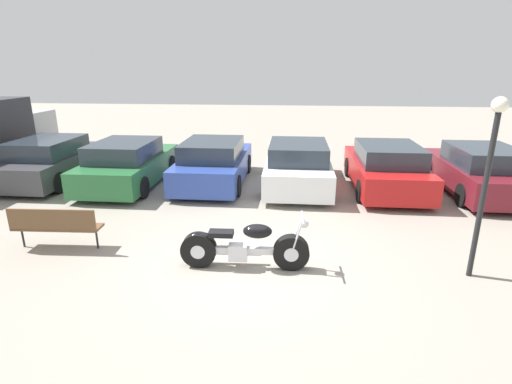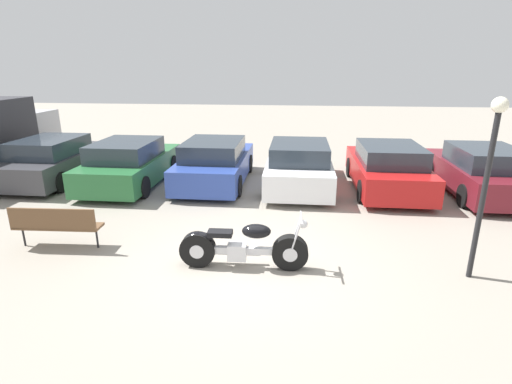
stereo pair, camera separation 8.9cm
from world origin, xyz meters
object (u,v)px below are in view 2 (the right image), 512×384
object	(u,v)px
motorcycle	(242,247)
parked_car_maroon	(482,172)
parked_car_green	(130,164)
parked_car_dark_grey	(55,160)
parked_car_blue	(215,163)
lamp_post	(489,163)
parked_car_red	(387,168)
park_bench	(55,223)
parked_car_white	(299,166)

from	to	relation	value
motorcycle	parked_car_maroon	xyz separation A→B (m)	(6.16, 5.02, 0.24)
parked_car_maroon	parked_car_green	bearing A→B (deg)	-179.41
parked_car_dark_grey	parked_car_green	world-z (taller)	same
parked_car_blue	lamp_post	bearing A→B (deg)	-43.19
parked_car_dark_grey	parked_car_red	xyz separation A→B (m)	(10.29, 0.02, 0.00)
parked_car_green	parked_car_red	bearing A→B (deg)	1.77
motorcycle	parked_car_blue	xyz separation A→B (m)	(-1.56, 5.29, 0.24)
parked_car_dark_grey	park_bench	xyz separation A→B (m)	(2.92, -4.75, -0.10)
parked_car_white	parked_car_green	bearing A→B (deg)	-176.86
parked_car_green	parked_car_blue	distance (m)	2.60
parked_car_white	park_bench	xyz separation A→B (m)	(-4.79, -4.81, -0.10)
parked_car_dark_grey	parked_car_blue	xyz separation A→B (m)	(5.14, 0.16, 0.00)
park_bench	parked_car_maroon	bearing A→B (deg)	25.00
motorcycle	parked_car_white	size ratio (longest dim) A/B	0.55
parked_car_blue	park_bench	bearing A→B (deg)	-114.35
parked_car_red	parked_car_maroon	distance (m)	2.58
motorcycle	park_bench	xyz separation A→B (m)	(-3.78, 0.39, 0.14)
parked_car_red	park_bench	size ratio (longest dim) A/B	2.42
parked_car_blue	parked_car_maroon	bearing A→B (deg)	-2.00
park_bench	lamp_post	world-z (taller)	lamp_post
parked_car_maroon	park_bench	bearing A→B (deg)	-155.00
parked_car_maroon	park_bench	world-z (taller)	parked_car_maroon
parked_car_maroon	lamp_post	size ratio (longest dim) A/B	1.37
parked_car_dark_grey	parked_car_red	distance (m)	10.29
parked_car_red	park_bench	distance (m)	8.77
parked_car_blue	park_bench	distance (m)	5.38
motorcycle	parked_car_green	xyz separation A→B (m)	(-4.13, 4.91, 0.24)
parked_car_green	parked_car_red	xyz separation A→B (m)	(7.72, 0.24, 0.00)
parked_car_green	parked_car_white	size ratio (longest dim) A/B	1.00
parked_car_green	parked_car_dark_grey	bearing A→B (deg)	175.11
parked_car_blue	parked_car_red	size ratio (longest dim) A/B	1.00
parked_car_dark_grey	lamp_post	xyz separation A→B (m)	(10.70, -5.06, 1.40)
parked_car_dark_grey	parked_car_maroon	bearing A→B (deg)	-0.51
motorcycle	parked_car_red	world-z (taller)	parked_car_red
parked_car_green	parked_car_red	world-z (taller)	same
motorcycle	parked_car_dark_grey	xyz separation A→B (m)	(-6.70, 5.13, 0.24)
motorcycle	parked_car_white	distance (m)	5.30
parked_car_dark_grey	park_bench	distance (m)	5.58
motorcycle	park_bench	size ratio (longest dim) A/B	1.34
park_bench	lamp_post	bearing A→B (deg)	-2.33
motorcycle	parked_car_red	distance (m)	6.28
parked_car_red	park_bench	world-z (taller)	parked_car_red
parked_car_blue	parked_car_white	bearing A→B (deg)	-2.07
parked_car_red	parked_car_maroon	bearing A→B (deg)	-2.97
motorcycle	lamp_post	world-z (taller)	lamp_post
parked_car_red	park_bench	xyz separation A→B (m)	(-7.36, -4.76, -0.10)
parked_car_dark_grey	parked_car_maroon	xyz separation A→B (m)	(12.86, -0.11, 0.00)
lamp_post	parked_car_blue	bearing A→B (deg)	136.81
parked_car_green	parked_car_red	size ratio (longest dim) A/B	1.00
parked_car_blue	parked_car_maroon	distance (m)	7.72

